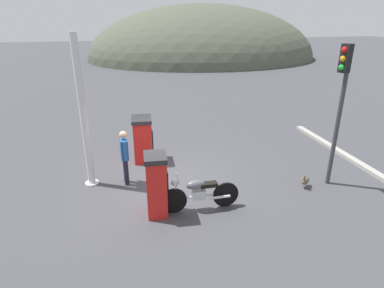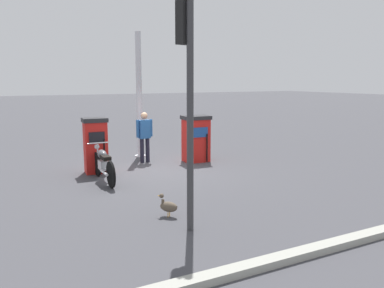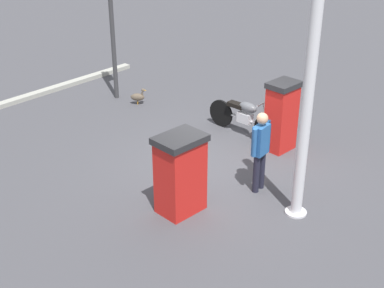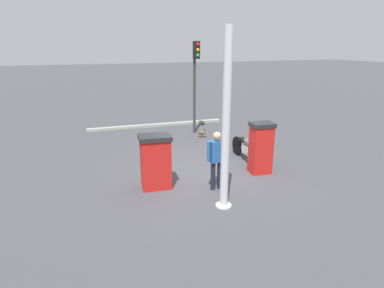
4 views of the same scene
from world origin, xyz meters
TOP-DOWN VIEW (x-y plane):
  - ground_plane at (0.00, 0.00)m, footprint 120.00×120.00m
  - fuel_pump_near at (-0.54, -1.66)m, footprint 0.62×0.73m
  - fuel_pump_far at (-0.54, 1.66)m, footprint 0.74×0.92m
  - motorcycle_near_pump at (0.52, -1.75)m, footprint 2.05×0.56m
  - attendant_person at (-1.20, 0.11)m, footprint 0.24×0.57m
  - wandering_duck at (3.80, -1.38)m, footprint 0.41×0.37m
  - roadside_traffic_light at (4.54, -1.34)m, footprint 0.40×0.28m
  - canopy_support_pole at (-2.21, 0.34)m, footprint 0.40×0.40m
  - road_edge_kerb at (6.39, 0.00)m, footprint 0.37×6.61m

SIDE VIEW (x-z plane):
  - ground_plane at x=0.00m, z-range 0.00..0.00m
  - road_edge_kerb at x=6.39m, z-range 0.00..0.12m
  - wandering_duck at x=3.80m, z-range -0.01..0.45m
  - motorcycle_near_pump at x=0.52m, z-range 0.00..0.97m
  - fuel_pump_far at x=-0.54m, z-range 0.01..1.53m
  - fuel_pump_near at x=-0.54m, z-range 0.01..1.62m
  - attendant_person at x=-1.20m, z-range 0.12..1.77m
  - canopy_support_pole at x=-2.21m, z-range -0.08..4.21m
  - roadside_traffic_light at x=4.54m, z-range 0.72..4.71m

